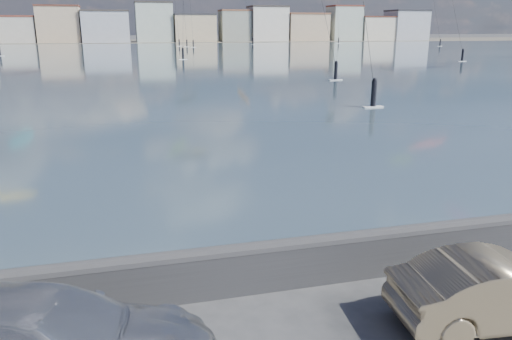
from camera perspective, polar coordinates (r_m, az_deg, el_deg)
The scene contains 5 objects.
bay_water at distance 97.85m, azimuth -14.21°, elevation 12.47°, with size 500.00×177.00×0.00m, color #2F4457.
far_shore_strip at distance 206.27m, azimuth -14.86°, elevation 14.04°, with size 500.00×60.00×0.00m, color #4C473D.
seawall at distance 10.18m, azimuth -3.63°, elevation -11.18°, with size 400.00×0.36×1.08m.
far_buildings at distance 192.22m, azimuth -14.54°, elevation 15.75°, with size 240.79×13.26×14.60m.
car_champagne at distance 10.27m, azimuth 26.26°, elevation -12.21°, with size 1.39×3.98×1.31m, color tan.
Camera 1 is at (-1.71, -6.20, 5.23)m, focal length 35.00 mm.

